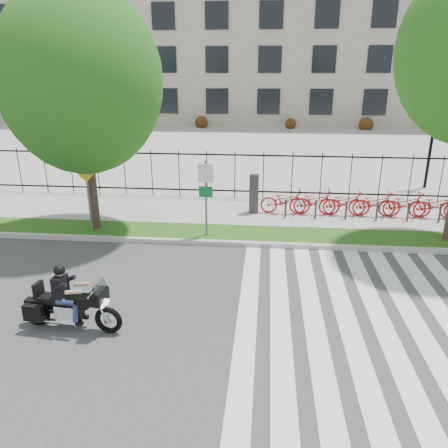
{
  "coord_description": "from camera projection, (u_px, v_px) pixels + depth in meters",
  "views": [
    {
      "loc": [
        2.53,
        -8.88,
        5.33
      ],
      "look_at": [
        1.35,
        3.0,
        1.12
      ],
      "focal_mm": 35.0,
      "sensor_mm": 36.0,
      "label": 1
    }
  ],
  "objects": [
    {
      "name": "ground",
      "position": [
        155.0,
        308.0,
        10.35
      ],
      "size": [
        120.0,
        120.0,
        0.0
      ],
      "primitive_type": "plane",
      "color": "#38383B",
      "rests_on": "ground"
    },
    {
      "name": "curb",
      "position": [
        186.0,
        242.0,
        14.17
      ],
      "size": [
        60.0,
        0.2,
        0.15
      ],
      "primitive_type": "cube",
      "color": "#A8A59E",
      "rests_on": "ground"
    },
    {
      "name": "grass_verge",
      "position": [
        190.0,
        233.0,
        14.97
      ],
      "size": [
        60.0,
        1.5,
        0.15
      ],
      "primitive_type": "cube",
      "color": "#234F13",
      "rests_on": "ground"
    },
    {
      "name": "sidewalk",
      "position": [
        201.0,
        211.0,
        17.31
      ],
      "size": [
        60.0,
        3.5,
        0.15
      ],
      "primitive_type": "cube",
      "color": "#9D9A92",
      "rests_on": "ground"
    },
    {
      "name": "plaza",
      "position": [
        235.0,
        143.0,
        33.79
      ],
      "size": [
        80.0,
        34.0,
        0.1
      ],
      "primitive_type": "cube",
      "color": "#9D9A92",
      "rests_on": "ground"
    },
    {
      "name": "crosswalk_stripes",
      "position": [
        363.0,
        319.0,
        9.89
      ],
      "size": [
        5.7,
        8.0,
        0.01
      ],
      "primitive_type": null,
      "color": "silver",
      "rests_on": "ground"
    },
    {
      "name": "iron_fence",
      "position": [
        207.0,
        174.0,
        18.6
      ],
      "size": [
        30.0,
        0.06,
        2.0
      ],
      "primitive_type": null,
      "color": "black",
      "rests_on": "sidewalk"
    },
    {
      "name": "office_building",
      "position": [
        249.0,
        27.0,
        49.19
      ],
      "size": [
        60.0,
        21.9,
        20.15
      ],
      "color": "gray",
      "rests_on": "ground"
    },
    {
      "name": "lamp_post_right",
      "position": [
        435.0,
        120.0,
        19.61
      ],
      "size": [
        1.06,
        0.7,
        4.25
      ],
      "color": "black",
      "rests_on": "ground"
    },
    {
      "name": "street_tree_1",
      "position": [
        81.0,
        80.0,
        13.63
      ],
      "size": [
        5.11,
        5.11,
        7.83
      ],
      "color": "#36251D",
      "rests_on": "grass_verge"
    },
    {
      "name": "bike_share_station",
      "position": [
        373.0,
        203.0,
        16.28
      ],
      "size": [
        8.92,
        0.87,
        1.5
      ],
      "color": "#2D2D33",
      "rests_on": "sidewalk"
    },
    {
      "name": "sign_pole_regulatory",
      "position": [
        206.0,
        189.0,
        14.01
      ],
      "size": [
        0.5,
        0.09,
        2.5
      ],
      "color": "#59595B",
      "rests_on": "grass_verge"
    },
    {
      "name": "sign_pole_warning",
      "position": [
        87.0,
        186.0,
        14.38
      ],
      "size": [
        0.78,
        0.09,
        2.49
      ],
      "color": "#59595B",
      "rests_on": "grass_verge"
    },
    {
      "name": "motorcycle_rider",
      "position": [
        69.0,
        304.0,
        9.36
      ],
      "size": [
        2.35,
        0.77,
        1.81
      ],
      "color": "black",
      "rests_on": "ground"
    }
  ]
}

